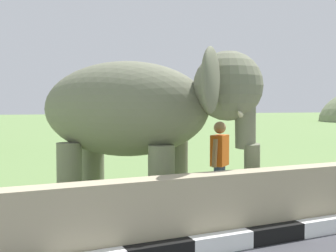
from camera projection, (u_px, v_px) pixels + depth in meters
barrier_parapet at (157, 216)px, 5.33m from camera, size 28.00×0.36×1.00m
elephant at (143, 111)px, 7.18m from camera, size 3.89×3.76×2.86m
person_handler at (220, 160)px, 7.68m from camera, size 0.59×0.49×1.66m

